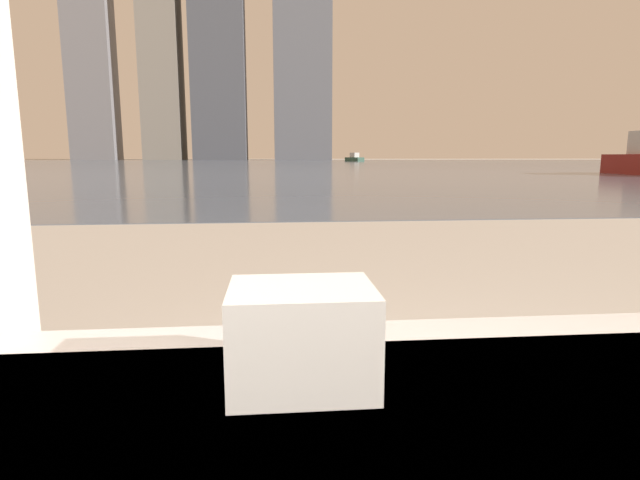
% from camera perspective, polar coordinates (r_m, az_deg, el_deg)
% --- Properties ---
extents(towel_stack, '(0.23, 0.18, 0.16)m').
position_cam_1_polar(towel_stack, '(0.80, -2.08, -10.93)').
color(towel_stack, white).
rests_on(towel_stack, bathtub).
extents(harbor_water, '(180.00, 110.00, 0.01)m').
position_cam_1_polar(harbor_water, '(61.97, -5.29, 8.71)').
color(harbor_water, slate).
rests_on(harbor_water, ground_plane).
extents(harbor_boat_1, '(2.80, 4.00, 1.43)m').
position_cam_1_polar(harbor_boat_1, '(83.32, 3.96, 9.29)').
color(harbor_boat_1, '#335647').
rests_on(harbor_boat_1, harbor_water).
extents(skyline_tower_0, '(9.46, 6.76, 40.85)m').
position_cam_1_polar(skyline_tower_0, '(125.90, -24.70, 17.67)').
color(skyline_tower_0, slate).
rests_on(skyline_tower_0, ground_plane).
extents(skyline_tower_1, '(8.42, 8.34, 52.17)m').
position_cam_1_polar(skyline_tower_1, '(123.06, -17.82, 20.96)').
color(skyline_tower_1, gray).
rests_on(skyline_tower_1, ground_plane).
extents(skyline_tower_3, '(12.91, 8.76, 42.35)m').
position_cam_1_polar(skyline_tower_3, '(119.88, -2.08, 19.32)').
color(skyline_tower_3, slate).
rests_on(skyline_tower_3, ground_plane).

